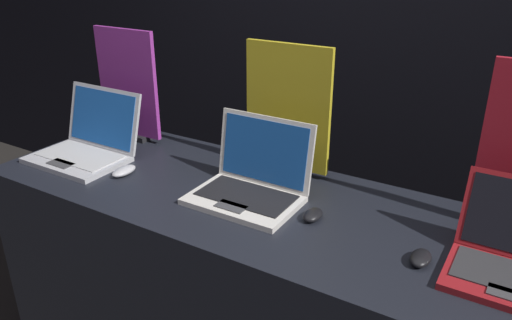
{
  "coord_description": "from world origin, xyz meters",
  "views": [
    {
      "loc": [
        0.81,
        -0.98,
        1.73
      ],
      "look_at": [
        0.0,
        0.35,
        1.05
      ],
      "focal_mm": 35.0,
      "sensor_mm": 36.0,
      "label": 1
    }
  ],
  "objects": [
    {
      "name": "mouse_back",
      "position": [
        0.6,
        0.27,
        0.92
      ],
      "size": [
        0.06,
        0.09,
        0.03
      ],
      "color": "black",
      "rests_on": "display_counter"
    },
    {
      "name": "promo_stand_middle",
      "position": [
        -0.02,
        0.62,
        1.15
      ],
      "size": [
        0.35,
        0.07,
        0.5
      ],
      "color": "black",
      "rests_on": "display_counter"
    },
    {
      "name": "promo_stand_front",
      "position": [
        -0.8,
        0.58,
        1.14
      ],
      "size": [
        0.33,
        0.07,
        0.5
      ],
      "color": "black",
      "rests_on": "display_counter"
    },
    {
      "name": "laptop_front",
      "position": [
        -0.8,
        0.31,
        0.97
      ],
      "size": [
        0.39,
        0.34,
        0.27
      ],
      "color": "#B7B7BC",
      "rests_on": "display_counter"
    },
    {
      "name": "mouse_middle",
      "position": [
        0.24,
        0.33,
        0.92
      ],
      "size": [
        0.06,
        0.09,
        0.03
      ],
      "color": "black",
      "rests_on": "display_counter"
    },
    {
      "name": "laptop_middle",
      "position": [
        -0.02,
        0.36,
        0.97
      ],
      "size": [
        0.38,
        0.3,
        0.27
      ],
      "color": "silver",
      "rests_on": "display_counter"
    },
    {
      "name": "wall_back",
      "position": [
        0.0,
        1.56,
        1.4
      ],
      "size": [
        8.0,
        0.05,
        2.8
      ],
      "color": "black",
      "rests_on": "ground_plane"
    },
    {
      "name": "display_counter",
      "position": [
        0.0,
        0.35,
        0.45
      ],
      "size": [
        2.1,
        0.71,
        0.9
      ],
      "color": "black",
      "rests_on": "ground_plane"
    },
    {
      "name": "mouse_front",
      "position": [
        -0.54,
        0.26,
        0.92
      ],
      "size": [
        0.06,
        0.11,
        0.03
      ],
      "color": "#B2B2B7",
      "rests_on": "display_counter"
    }
  ]
}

